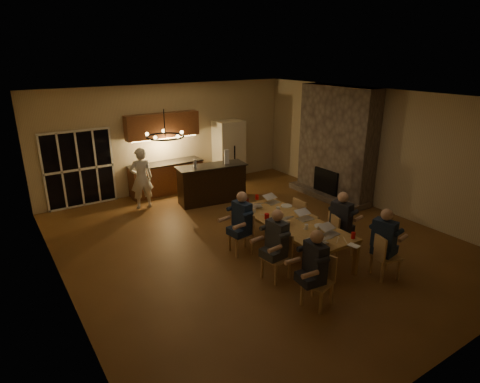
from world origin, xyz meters
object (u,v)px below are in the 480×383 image
dining_table (292,238)px  plate_left (312,241)px  standing_person (141,178)px  mug_back (254,210)px  person_right_near (383,243)px  bar_bottle (195,164)px  refrigerator (229,151)px  chair_right_near (386,256)px  chair_left_mid (276,257)px  redcup_near (353,235)px  bar_blender (227,157)px  laptop_a (319,238)px  plate_near (320,226)px  person_left_far (242,223)px  chandelier (165,137)px  plate_far (287,206)px  mug_front (306,227)px  redcup_mid (267,216)px  person_right_mid (341,223)px  laptop_e (255,202)px  chair_left_far (241,233)px  can_cola (247,201)px  laptop_c (281,217)px  laptop_b (331,229)px  laptop_f (273,198)px  redcup_far (257,197)px  chair_right_mid (341,234)px  can_silver (319,230)px  person_left_near (315,268)px  bar_island (212,184)px  laptop_d (306,214)px  chair_left_near (318,282)px  chair_right_far (305,216)px

dining_table → plate_left: 1.03m
standing_person → mug_back: standing_person is taller
person_right_near → bar_bottle: person_right_near is taller
refrigerator → chair_right_near: refrigerator is taller
chair_left_mid → redcup_near: size_ratio=7.42×
bar_blender → laptop_a: bearing=-78.7°
chair_left_mid → plate_near: size_ratio=3.56×
person_left_far → chandelier: size_ratio=2.17×
refrigerator → plate_far: (-1.16, -4.33, -0.24)m
chandelier → mug_front: 3.29m
plate_near → plate_far: (0.15, 1.24, 0.00)m
mug_front → laptop_a: bearing=-112.0°
chair_left_mid → redcup_near: bearing=55.6°
laptop_a → redcup_mid: (-0.11, 1.42, -0.05)m
person_right_mid → laptop_e: bearing=20.9°
chair_right_near → person_right_mid: 1.18m
laptop_e → chair_left_far: bearing=58.8°
person_right_mid → can_cola: person_right_mid is taller
person_right_mid → laptop_c: (-1.11, 0.61, 0.17)m
laptop_b → redcup_near: laptop_b is taller
mug_back → laptop_a: bearing=-86.6°
chair_left_far → laptop_f: size_ratio=2.78×
chair_right_near → laptop_c: bearing=49.1°
chair_left_far → redcup_far: (1.00, 0.81, 0.37)m
chair_right_mid → person_right_near: person_right_near is taller
refrigerator → person_left_far: size_ratio=1.45×
bar_bottle → plate_left: bearing=-89.5°
chair_right_mid → mug_front: chair_right_mid is taller
can_silver → bar_blender: (0.55, 4.29, 0.47)m
person_left_near → can_cola: size_ratio=11.50×
chair_left_mid → standing_person: size_ratio=0.53×
bar_island → standing_person: 1.95m
person_right_near → laptop_d: size_ratio=4.31×
bar_island → person_left_far: (-1.00, -3.02, 0.15)m
plate_near → plate_left: size_ratio=0.95×
bar_island → chair_left_far: (-1.01, -3.00, -0.10)m
person_left_far → can_silver: size_ratio=11.50×
chair_left_near → chair_right_near: bearing=72.2°
chair_right_near → redcup_mid: 2.45m
chair_right_far → chair_left_mid: bearing=124.3°
laptop_c → plate_left: size_ratio=1.22×
laptop_f → laptop_b: bearing=-100.1°
chair_right_near → plate_near: (-0.58, 1.18, 0.31)m
laptop_e → laptop_f: same height
plate_left → person_left_far: bearing=109.2°
mug_back → plate_far: size_ratio=0.38×
chair_right_near → plate_left: (-1.19, 0.77, 0.31)m
laptop_d → plate_far: 0.82m
chair_right_far → mug_back: bearing=79.7°
laptop_e → redcup_near: size_ratio=2.67×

